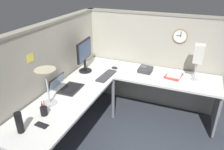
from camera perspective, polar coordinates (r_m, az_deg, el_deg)
ground_plane at (r=3.46m, az=1.79°, el=-12.96°), size 6.80×6.80×0.00m
cubicle_wall_back at (r=3.13m, az=-15.51°, el=-1.21°), size 2.57×0.12×1.58m
cubicle_wall_right at (r=3.74m, az=10.48°, el=3.74°), size 0.12×2.37×1.58m
desk at (r=2.98m, az=1.82°, el=-5.27°), size 2.35×2.15×0.73m
monitor at (r=3.34m, az=-7.20°, el=5.55°), size 0.46×0.20×0.50m
laptop at (r=3.00m, az=-12.33°, el=-2.93°), size 0.35×0.39×0.22m
keyboard at (r=3.26m, az=-1.48°, el=-0.19°), size 0.44×0.17×0.02m
computer_mouse at (r=3.51m, az=0.68°, el=1.93°), size 0.06×0.10×0.03m
desk_lamp_dome at (r=2.55m, az=-16.90°, el=-0.29°), size 0.24×0.24×0.44m
pen_cup at (r=2.51m, az=-17.39°, el=-8.93°), size 0.08×0.08×0.18m
cell_phone at (r=2.39m, az=-17.92°, el=-12.36°), size 0.08×0.15×0.01m
thermos_flask at (r=2.32m, az=-23.08°, el=-11.39°), size 0.07×0.07×0.22m
office_phone at (r=3.42m, az=8.81°, el=1.33°), size 0.20×0.22×0.11m
book_stack at (r=3.38m, az=15.90°, el=-0.03°), size 0.31×0.26×0.04m
desk_lamp_paper at (r=3.24m, az=21.71°, el=4.94°), size 0.13×0.13×0.53m
wall_clock at (r=3.49m, az=17.37°, el=9.66°), size 0.04×0.22×0.22m
pinned_note_leftmost at (r=2.66m, az=-20.53°, el=4.17°), size 0.11×0.00×0.10m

